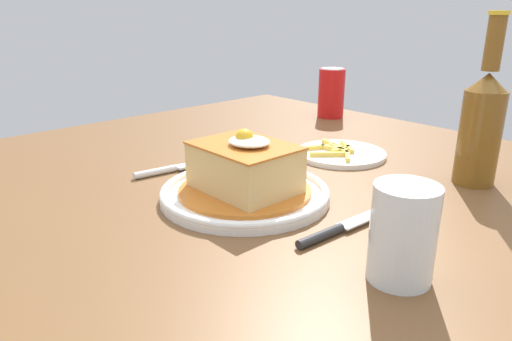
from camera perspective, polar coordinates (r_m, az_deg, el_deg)
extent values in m
cube|color=brown|center=(0.79, 4.67, -2.63)|extent=(1.22, 1.03, 0.04)
cylinder|color=brown|center=(1.56, 1.09, -5.86)|extent=(0.07, 0.07, 0.70)
cylinder|color=white|center=(0.71, -1.20, -3.04)|extent=(0.25, 0.25, 0.01)
torus|color=white|center=(0.70, -1.20, -2.48)|extent=(0.25, 0.25, 0.01)
cylinder|color=#C66B23|center=(0.70, -1.20, -2.44)|extent=(0.20, 0.20, 0.01)
cube|color=#DBB770|center=(0.69, -1.22, 0.29)|extent=(0.14, 0.11, 0.06)
cube|color=#C66B23|center=(0.68, -1.24, 2.98)|extent=(0.15, 0.11, 0.00)
ellipsoid|color=white|center=(0.68, -0.83, 3.52)|extent=(0.06, 0.06, 0.01)
sphere|color=yellow|center=(0.68, -1.25, 3.91)|extent=(0.03, 0.03, 0.03)
cylinder|color=silver|center=(0.82, -12.02, -0.18)|extent=(0.02, 0.08, 0.01)
cube|color=silver|center=(0.85, -8.02, 0.65)|extent=(0.03, 0.05, 0.00)
cylinder|color=silver|center=(0.85, -6.27, 0.82)|extent=(0.01, 0.03, 0.00)
cylinder|color=silver|center=(0.86, -6.53, 0.96)|extent=(0.01, 0.03, 0.00)
cylinder|color=silver|center=(0.86, -6.78, 1.09)|extent=(0.01, 0.03, 0.00)
cylinder|color=#262628|center=(0.59, 7.77, -7.81)|extent=(0.02, 0.08, 0.01)
cube|color=silver|center=(0.65, 12.82, -5.59)|extent=(0.03, 0.09, 0.00)
cylinder|color=red|center=(1.24, 9.03, 9.15)|extent=(0.07, 0.07, 0.12)
cylinder|color=silver|center=(1.23, 9.18, 12.00)|extent=(0.06, 0.06, 0.00)
cylinder|color=brown|center=(0.83, 25.23, 3.54)|extent=(0.06, 0.06, 0.15)
cone|color=brown|center=(0.81, 26.11, 9.45)|extent=(0.06, 0.06, 0.03)
cylinder|color=brown|center=(0.81, 26.72, 13.50)|extent=(0.03, 0.03, 0.08)
cylinder|color=gold|center=(0.80, 27.20, 16.52)|extent=(0.03, 0.03, 0.01)
cylinder|color=gold|center=(0.52, 16.98, -9.56)|extent=(0.06, 0.06, 0.06)
cylinder|color=silver|center=(0.51, 17.23, -7.24)|extent=(0.07, 0.07, 0.10)
cylinder|color=white|center=(0.92, 10.15, 2.02)|extent=(0.17, 0.17, 0.01)
cube|color=#EAC64C|center=(0.92, 9.34, 2.59)|extent=(0.05, 0.02, 0.01)
cube|color=#EAC64C|center=(0.92, 9.95, 2.54)|extent=(0.06, 0.03, 0.01)
cube|color=#EAC64C|center=(0.94, 10.88, 2.80)|extent=(0.06, 0.04, 0.01)
cube|color=#EAC64C|center=(0.95, 9.20, 3.09)|extent=(0.06, 0.02, 0.01)
cube|color=#EAC64C|center=(0.93, 7.47, 2.79)|extent=(0.03, 0.05, 0.01)
cube|color=#EAC64C|center=(0.88, 10.95, 1.69)|extent=(0.04, 0.05, 0.01)
cube|color=#EAC64C|center=(0.88, 8.61, 1.93)|extent=(0.05, 0.06, 0.01)
cube|color=#EAC64C|center=(0.92, 10.21, 2.50)|extent=(0.01, 0.05, 0.01)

